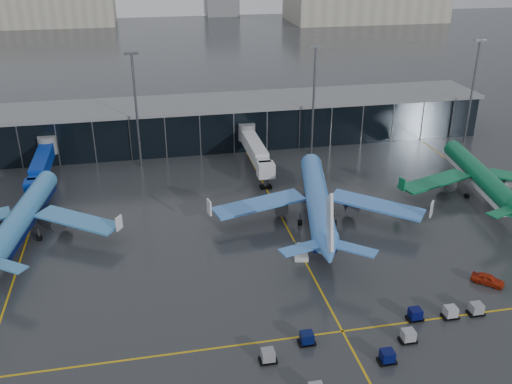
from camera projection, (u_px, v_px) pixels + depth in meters
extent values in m
plane|color=#282B2D|center=(247.00, 278.00, 87.12)|extent=(600.00, 600.00, 0.00)
cube|color=black|center=(201.00, 125.00, 140.29)|extent=(140.00, 16.00, 10.00)
cube|color=slate|center=(200.00, 104.00, 138.09)|extent=(142.00, 17.00, 0.80)
cylinder|color=#595B60|center=(48.00, 145.00, 126.29)|extent=(4.00, 4.00, 4.00)
cube|color=navy|center=(40.00, 171.00, 114.60)|extent=(3.00, 24.00, 3.00)
cylinder|color=#595B60|center=(37.00, 201.00, 109.20)|extent=(1.00, 1.00, 2.60)
cylinder|color=#595B60|center=(247.00, 132.00, 134.45)|extent=(4.00, 4.00, 4.00)
cube|color=silver|center=(258.00, 155.00, 122.75)|extent=(3.00, 24.00, 3.00)
cylinder|color=#595B60|center=(266.00, 182.00, 117.36)|extent=(1.00, 1.00, 2.60)
cylinder|color=#595B60|center=(137.00, 112.00, 123.76)|extent=(0.50, 0.50, 25.00)
cube|color=#595B60|center=(131.00, 53.00, 118.48)|extent=(3.00, 0.40, 0.60)
cylinder|color=#595B60|center=(313.00, 102.00, 131.01)|extent=(0.50, 0.50, 25.00)
cube|color=#595B60|center=(316.00, 46.00, 125.72)|extent=(3.00, 0.40, 0.60)
cylinder|color=#595B60|center=(472.00, 94.00, 138.25)|extent=(0.50, 0.50, 25.00)
cube|color=#595B60|center=(480.00, 40.00, 132.97)|extent=(3.00, 0.40, 0.60)
cube|color=#B2AD99|center=(365.00, 5.00, 336.80)|extent=(90.00, 42.00, 18.00)
cube|color=#B2AD99|center=(52.00, 10.00, 322.43)|extent=(70.00, 38.00, 16.00)
cube|color=gold|center=(28.00, 238.00, 98.60)|extent=(0.30, 120.00, 0.02)
cube|color=gold|center=(280.00, 214.00, 106.75)|extent=(0.30, 120.00, 0.02)
cube|color=gold|center=(497.00, 194.00, 114.90)|extent=(0.30, 120.00, 0.02)
cube|color=gold|center=(342.00, 331.00, 75.57)|extent=(220.00, 0.30, 0.02)
cube|color=black|center=(408.00, 340.00, 73.66)|extent=(2.20, 1.50, 0.36)
cube|color=gray|center=(408.00, 335.00, 73.34)|extent=(1.60, 1.50, 1.50)
cube|color=black|center=(415.00, 318.00, 77.79)|extent=(2.20, 1.50, 0.36)
cube|color=#05083F|center=(415.00, 314.00, 77.47)|extent=(1.60, 1.50, 1.50)
cube|color=black|center=(450.00, 316.00, 78.22)|extent=(2.20, 1.50, 0.36)
cube|color=#9A9CA3|center=(451.00, 312.00, 77.90)|extent=(1.60, 1.50, 1.50)
cube|color=black|center=(475.00, 313.00, 78.90)|extent=(2.20, 1.50, 0.36)
cube|color=gray|center=(476.00, 308.00, 78.58)|extent=(1.60, 1.50, 1.50)
cube|color=black|center=(307.00, 343.00, 73.23)|extent=(2.20, 1.50, 0.36)
cube|color=#040D3D|center=(307.00, 338.00, 72.91)|extent=(1.60, 1.50, 1.50)
cube|color=black|center=(268.00, 360.00, 70.19)|extent=(2.20, 1.50, 0.36)
cube|color=gray|center=(268.00, 355.00, 69.87)|extent=(1.60, 1.50, 1.50)
cube|color=black|center=(387.00, 361.00, 70.08)|extent=(2.20, 1.50, 0.36)
cube|color=#050B3E|center=(387.00, 356.00, 69.76)|extent=(1.60, 1.50, 1.50)
cube|color=silver|center=(301.00, 255.00, 92.63)|extent=(2.77, 3.56, 0.80)
cube|color=silver|center=(301.00, 245.00, 91.84)|extent=(2.11, 3.09, 2.29)
imported|color=#AA250D|center=(488.00, 279.00, 85.42)|extent=(4.76, 4.67, 1.62)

